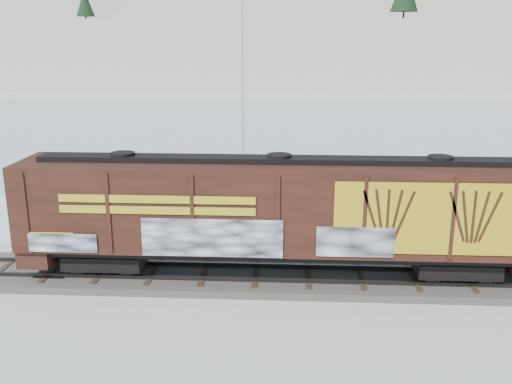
# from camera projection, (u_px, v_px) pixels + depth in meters

# --- Properties ---
(ground) EXTENTS (500.00, 500.00, 0.00)m
(ground) POSITION_uv_depth(u_px,v_px,m) (256.00, 281.00, 22.08)
(ground) COLOR white
(ground) RESTS_ON ground
(rail_track) EXTENTS (50.00, 3.40, 0.43)m
(rail_track) POSITION_uv_depth(u_px,v_px,m) (256.00, 277.00, 22.04)
(rail_track) COLOR #59544C
(rail_track) RESTS_ON ground
(parking_strip) EXTENTS (40.00, 8.00, 0.03)m
(parking_strip) POSITION_uv_depth(u_px,v_px,m) (264.00, 220.00, 29.30)
(parking_strip) COLOR white
(parking_strip) RESTS_ON ground
(hillside) EXTENTS (360.00, 110.00, 93.00)m
(hillside) POSITION_uv_depth(u_px,v_px,m) (285.00, 17.00, 152.99)
(hillside) COLOR white
(hillside) RESTS_ON ground
(hopper_railcar) EXTENTS (19.29, 3.06, 4.47)m
(hopper_railcar) POSITION_uv_depth(u_px,v_px,m) (279.00, 209.00, 21.26)
(hopper_railcar) COLOR black
(hopper_railcar) RESTS_ON rail_track
(flagpole) EXTENTS (2.30, 0.90, 12.56)m
(flagpole) POSITION_uv_depth(u_px,v_px,m) (245.00, 117.00, 32.59)
(flagpole) COLOR silver
(flagpole) RESTS_ON ground
(car_silver) EXTENTS (4.30, 2.10, 1.41)m
(car_silver) POSITION_uv_depth(u_px,v_px,m) (69.00, 215.00, 27.72)
(car_silver) COLOR #B0B1B7
(car_silver) RESTS_ON parking_strip
(car_white) EXTENTS (4.69, 2.07, 1.50)m
(car_white) POSITION_uv_depth(u_px,v_px,m) (167.00, 215.00, 27.72)
(car_white) COLOR silver
(car_white) RESTS_ON parking_strip
(car_dark) EXTENTS (5.84, 3.67, 1.58)m
(car_dark) POSITION_uv_depth(u_px,v_px,m) (408.00, 211.00, 28.09)
(car_dark) COLOR black
(car_dark) RESTS_ON parking_strip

